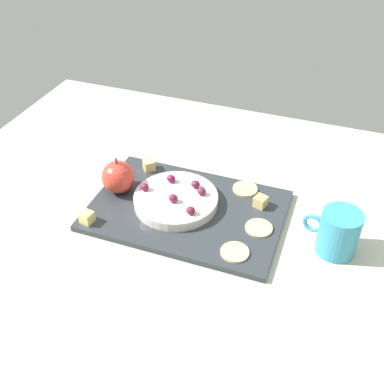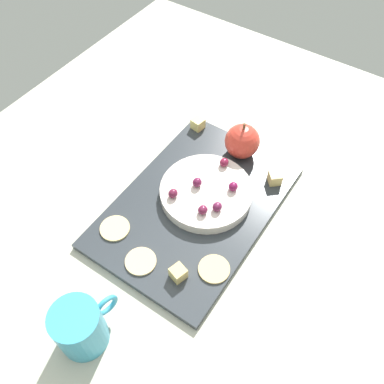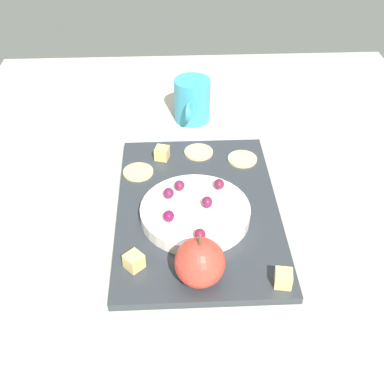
{
  "view_description": "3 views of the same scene",
  "coord_description": "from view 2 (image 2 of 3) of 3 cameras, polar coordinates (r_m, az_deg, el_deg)",
  "views": [
    {
      "loc": [
        23.84,
        -65.57,
        66.29
      ],
      "look_at": [
        -0.94,
        2.17,
        9.07
      ],
      "focal_mm": 43.94,
      "sensor_mm": 36.0,
      "label": 1
    },
    {
      "loc": [
        35.48,
        26.82,
        67.57
      ],
      "look_at": [
        -2.64,
        1.23,
        6.48
      ],
      "focal_mm": 39.08,
      "sensor_mm": 36.0,
      "label": 2
    },
    {
      "loc": [
        -63.56,
        6.24,
        57.16
      ],
      "look_at": [
        -2.55,
        3.37,
        7.78
      ],
      "focal_mm": 46.84,
      "sensor_mm": 36.0,
      "label": 3
    }
  ],
  "objects": [
    {
      "name": "grape_1",
      "position": [
        0.8,
        4.4,
        4.06
      ],
      "size": [
        1.85,
        1.67,
        1.55
      ],
      "primitive_type": "ellipsoid",
      "color": "maroon",
      "rests_on": "serving_dish"
    },
    {
      "name": "cheese_cube_1",
      "position": [
        0.9,
        0.81,
        9.3
      ],
      "size": [
        2.69,
        2.69,
        2.32
      ],
      "primitive_type": "cube",
      "rotation": [
        0.0,
        0.0,
        1.4
      ],
      "color": "#E8D175",
      "rests_on": "platter"
    },
    {
      "name": "platter",
      "position": [
        0.78,
        0.5,
        -1.81
      ],
      "size": [
        38.71,
        25.93,
        1.24
      ],
      "primitive_type": "cube",
      "color": "#2E3338",
      "rests_on": "table"
    },
    {
      "name": "grape_2",
      "position": [
        0.73,
        1.3,
        -2.69
      ],
      "size": [
        1.85,
        1.67,
        1.55
      ],
      "primitive_type": "ellipsoid",
      "color": "maroon",
      "rests_on": "serving_dish"
    },
    {
      "name": "apple_stem",
      "position": [
        0.81,
        7.14,
        8.89
      ],
      "size": [
        0.5,
        0.5,
        1.2
      ],
      "primitive_type": "cylinder",
      "color": "brown",
      "rests_on": "apple_whole"
    },
    {
      "name": "grape_0",
      "position": [
        0.74,
        3.46,
        -2.03
      ],
      "size": [
        1.85,
        1.67,
        1.62
      ],
      "primitive_type": "ellipsoid",
      "color": "#611B3E",
      "rests_on": "serving_dish"
    },
    {
      "name": "grape_4",
      "position": [
        0.77,
        5.64,
        0.74
      ],
      "size": [
        1.85,
        1.67,
        1.63
      ],
      "primitive_type": "ellipsoid",
      "color": "maroon",
      "rests_on": "serving_dish"
    },
    {
      "name": "cheese_cube_2",
      "position": [
        0.81,
        11.24,
        1.91
      ],
      "size": [
        3.28,
        3.28,
        2.32
      ],
      "primitive_type": "cube",
      "rotation": [
        0.0,
        0.0,
        0.74
      ],
      "color": "#EAC675",
      "rests_on": "platter"
    },
    {
      "name": "serving_dish",
      "position": [
        0.78,
        1.93,
        -0.03
      ],
      "size": [
        17.24,
        17.24,
        2.0
      ],
      "primitive_type": "cylinder",
      "color": "silver",
      "rests_on": "platter"
    },
    {
      "name": "cracker_2",
      "position": [
        0.7,
        3.03,
        -10.45
      ],
      "size": [
        5.3,
        5.3,
        0.4
      ],
      "primitive_type": "cylinder",
      "color": "#E4C27E",
      "rests_on": "platter"
    },
    {
      "name": "grape_3",
      "position": [
        0.77,
        0.71,
        1.33
      ],
      "size": [
        1.85,
        1.67,
        1.75
      ],
      "primitive_type": "ellipsoid",
      "color": "maroon",
      "rests_on": "serving_dish"
    },
    {
      "name": "cracker_0",
      "position": [
        0.72,
        -7.01,
        -9.37
      ],
      "size": [
        5.3,
        5.3,
        0.4
      ],
      "primitive_type": "cylinder",
      "color": "#DCBB86",
      "rests_on": "platter"
    },
    {
      "name": "cup",
      "position": [
        0.65,
        -15.01,
        -17.42
      ],
      "size": [
        10.47,
        7.34,
        8.84
      ],
      "color": "teal",
      "rests_on": "table"
    },
    {
      "name": "apple_whole",
      "position": [
        0.83,
        6.86,
        6.89
      ],
      "size": [
        6.93,
        6.93,
        6.93
      ],
      "primitive_type": "sphere",
      "color": "red",
      "rests_on": "platter"
    },
    {
      "name": "cheese_cube_0",
      "position": [
        0.69,
        -1.89,
        -10.99
      ],
      "size": [
        2.9,
        2.9,
        2.32
      ],
      "primitive_type": "cube",
      "rotation": [
        0.0,
        0.0,
        1.27
      ],
      "color": "#E5C471",
      "rests_on": "platter"
    },
    {
      "name": "cracker_1",
      "position": [
        0.75,
        -10.48,
        -4.9
      ],
      "size": [
        5.3,
        5.3,
        0.4
      ],
      "primitive_type": "cylinder",
      "color": "#E3C686",
      "rests_on": "platter"
    },
    {
      "name": "table",
      "position": [
        0.8,
        -1.8,
        -2.99
      ],
      "size": [
        118.94,
        97.27,
        3.16
      ],
      "primitive_type": "cube",
      "color": "#B3B29F",
      "rests_on": "ground"
    },
    {
      "name": "grape_5",
      "position": [
        0.75,
        -2.63,
        -0.22
      ],
      "size": [
        1.85,
        1.67,
        1.61
      ],
      "primitive_type": "ellipsoid",
      "color": "maroon",
      "rests_on": "serving_dish"
    }
  ]
}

